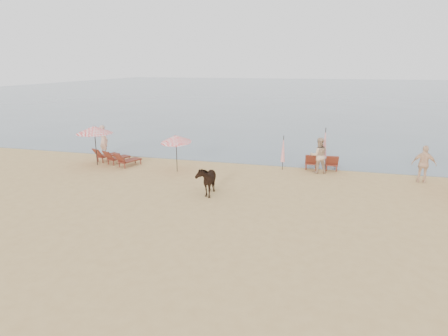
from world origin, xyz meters
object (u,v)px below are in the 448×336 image
Objects in this scene: umbrella_open_left_a at (94,130)px; cow at (207,179)px; umbrella_open_left_b at (176,139)px; umbrella_closed_left at (283,149)px; beachgoer_right_b at (424,164)px; lounger_cluster_left at (116,157)px; umbrella_closed_right at (325,143)px; beachgoer_right_a at (319,155)px; beachgoer_left at (104,140)px; lounger_cluster_right at (321,161)px.

cow is at bearing -5.75° from umbrella_open_left_a.
umbrella_open_left_a is at bearing -167.69° from umbrella_open_left_b.
cow is at bearing -120.39° from umbrella_closed_left.
umbrella_open_left_b is at bearing 14.00° from beachgoer_right_b.
beachgoer_right_b is (7.04, -0.50, -0.26)m from umbrella_closed_left.
lounger_cluster_left is 4.43m from umbrella_open_left_b.
umbrella_closed_left reaches higher than lounger_cluster_left.
umbrella_open_left_b is 12.77m from beachgoer_right_b.
umbrella_closed_left is 7.07m from beachgoer_right_b.
cow is 0.87× the size of beachgoer_right_b.
lounger_cluster_left is 1.45× the size of umbrella_open_left_b.
umbrella_closed_right is (12.00, 2.58, 0.99)m from lounger_cluster_left.
umbrella_open_left_b is 5.94m from umbrella_closed_left.
beachgoer_right_a is (4.84, 4.91, 0.28)m from cow.
umbrella_open_left_a is 2.97m from beachgoer_left.
umbrella_closed_right is (0.13, 0.62, 0.96)m from lounger_cluster_right.
cow is at bearing 168.30° from beachgoer_left.
lounger_cluster_left is at bearing -175.40° from umbrella_open_left_b.
lounger_cluster_right is at bearing -101.37° from umbrella_closed_right.
umbrella_open_left_b is (4.15, -0.61, 1.43)m from lounger_cluster_left.
beachgoer_right_a reaches higher than beachgoer_right_b.
beachgoer_left is at bearing 158.17° from lounger_cluster_left.
beachgoer_right_a is at bearing -102.93° from lounger_cluster_right.
beachgoer_left is at bearing 178.16° from lounger_cluster_right.
beachgoer_right_b reaches higher than lounger_cluster_right.
umbrella_open_left_b is at bearing -157.89° from umbrella_closed_right.
umbrella_open_left_a is at bearing -170.77° from umbrella_closed_left.
umbrella_closed_right is at bearing 76.84° from lounger_cluster_right.
umbrella_open_left_b reaches higher than beachgoer_right_b.
lounger_cluster_left is 2.00m from umbrella_open_left_a.
umbrella_open_left_b is 8.48m from umbrella_closed_right.
lounger_cluster_right is at bearing -6.23° from beachgoer_right_b.
lounger_cluster_right is 0.86× the size of umbrella_open_left_b.
umbrella_open_left_a reaches higher than umbrella_closed_right.
umbrella_closed_right is at bearing 35.06° from umbrella_open_left_b.
beachgoer_left is at bearing -177.50° from umbrella_closed_right.
umbrella_open_left_a is at bearing -8.08° from beachgoer_right_a.
umbrella_closed_right is 1.20× the size of beachgoer_right_b.
lounger_cluster_right is 13.88m from beachgoer_left.
umbrella_closed_left reaches higher than beachgoer_right_a.
cow reaches higher than lounger_cluster_left.
umbrella_open_left_a is 13.30m from umbrella_closed_right.
umbrella_closed_right is 1.17× the size of beachgoer_left.
umbrella_open_left_a is 1.20× the size of umbrella_closed_left.
lounger_cluster_right is at bearing 20.22° from umbrella_closed_left.
umbrella_closed_right is at bearing -116.91° from beachgoer_right_a.
umbrella_open_left_b is (-7.72, -2.56, 1.40)m from lounger_cluster_right.
lounger_cluster_left is 1.58× the size of beachgoer_right_a.
umbrella_closed_right reaches higher than lounger_cluster_right.
lounger_cluster_right is at bearing -158.79° from beachgoer_left.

